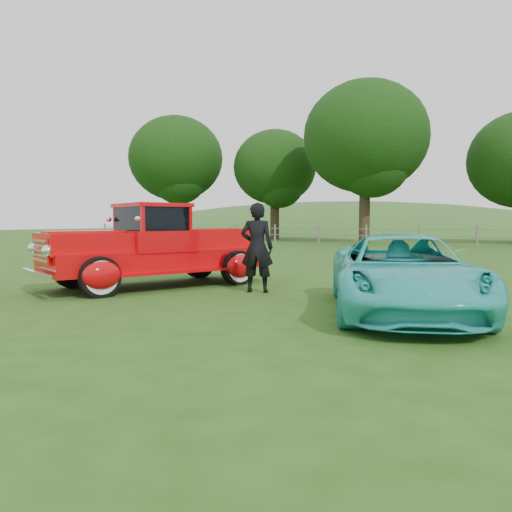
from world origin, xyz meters
The scene contains 9 objects.
ground centered at (0.00, 0.00, 0.00)m, with size 140.00×140.00×0.00m, color #274A13.
distant_hills centered at (-4.08, 59.46, -4.55)m, with size 116.00×60.00×18.00m.
fence_line centered at (0.00, 22.00, 0.60)m, with size 48.00×0.12×1.20m.
tree_far_west centered at (-20.00, 26.00, 6.49)m, with size 7.60×7.60×9.93m.
tree_mid_west centered at (-12.00, 28.00, 5.55)m, with size 6.40×6.40×8.46m.
tree_near_west centered at (-4.00, 25.00, 6.80)m, with size 8.00×8.00×10.42m.
red_pickup centered at (-1.69, 1.45, 0.80)m, with size 3.66×5.26×1.78m.
teal_sedan centered at (3.67, 0.79, 0.60)m, with size 2.00×4.34×1.21m, color #2FBEB9.
man centered at (0.66, 1.72, 0.89)m, with size 0.65×0.42×1.77m, color black.
Camera 1 is at (5.33, -6.91, 1.41)m, focal length 35.00 mm.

